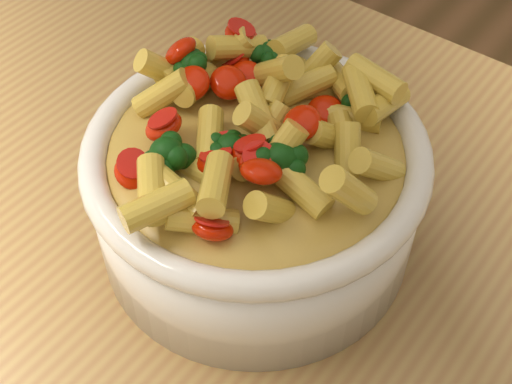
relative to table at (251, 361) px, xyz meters
The scene contains 3 objects.
table is the anchor object (origin of this frame).
serving_bowl 0.17m from the table, 123.22° to the left, with size 0.26×0.26×0.11m.
pasta_salad 0.24m from the table, 123.22° to the left, with size 0.21×0.21×0.05m.
Camera 1 is at (0.19, -0.24, 1.38)m, focal length 50.00 mm.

